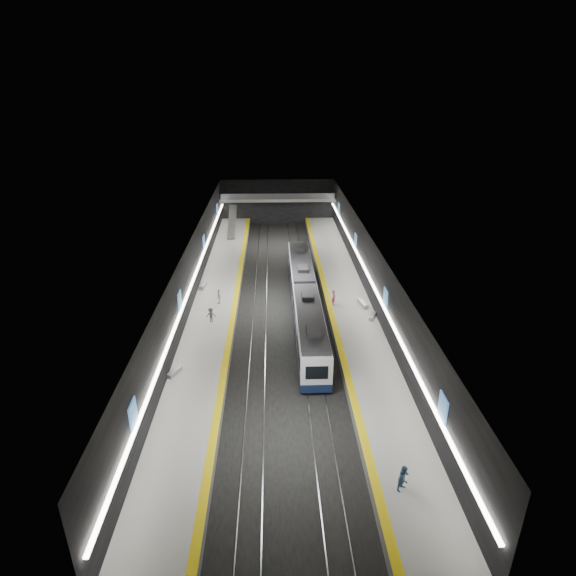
{
  "coord_description": "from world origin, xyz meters",
  "views": [
    {
      "loc": [
        -0.91,
        -50.0,
        24.2
      ],
      "look_at": [
        0.74,
        0.47,
        2.2
      ],
      "focal_mm": 30.0,
      "sensor_mm": 36.0,
      "label": 1
    }
  ],
  "objects_px": {
    "passenger_right_b": "(404,478)",
    "passenger_left_b": "(211,315)",
    "escalator": "(232,222)",
    "bench_left_far": "(203,286)",
    "bench_right_near": "(373,316)",
    "bench_left_near": "(174,372)",
    "passenger_right_a": "(334,298)",
    "passenger_left_a": "(219,296)",
    "bench_right_far": "(363,304)",
    "train": "(305,297)"
  },
  "relations": [
    {
      "from": "train",
      "to": "bench_right_near",
      "type": "bearing_deg",
      "value": -22.34
    },
    {
      "from": "escalator",
      "to": "bench_left_near",
      "type": "xyz_separation_m",
      "value": [
        -2.0,
        -40.95,
        -1.7
      ]
    },
    {
      "from": "bench_left_far",
      "to": "bench_right_near",
      "type": "distance_m",
      "value": 20.92
    },
    {
      "from": "escalator",
      "to": "bench_right_near",
      "type": "bearing_deg",
      "value": -61.27
    },
    {
      "from": "escalator",
      "to": "bench_left_far",
      "type": "distance_m",
      "value": 22.41
    },
    {
      "from": "bench_right_far",
      "to": "passenger_left_b",
      "type": "bearing_deg",
      "value": 178.36
    },
    {
      "from": "bench_left_near",
      "to": "bench_right_near",
      "type": "xyz_separation_m",
      "value": [
        19.0,
        9.94,
        0.0
      ]
    },
    {
      "from": "train",
      "to": "passenger_right_a",
      "type": "distance_m",
      "value": 3.29
    },
    {
      "from": "escalator",
      "to": "passenger_right_b",
      "type": "height_order",
      "value": "escalator"
    },
    {
      "from": "escalator",
      "to": "passenger_left_b",
      "type": "xyz_separation_m",
      "value": [
        0.07,
        -31.3,
        -1.13
      ]
    },
    {
      "from": "bench_left_near",
      "to": "passenger_right_b",
      "type": "bearing_deg",
      "value": -14.94
    },
    {
      "from": "bench_left_near",
      "to": "bench_right_near",
      "type": "height_order",
      "value": "bench_right_near"
    },
    {
      "from": "bench_right_near",
      "to": "passenger_left_a",
      "type": "relative_size",
      "value": 0.99
    },
    {
      "from": "passenger_left_a",
      "to": "bench_left_far",
      "type": "bearing_deg",
      "value": -157.56
    },
    {
      "from": "bench_left_far",
      "to": "passenger_right_b",
      "type": "distance_m",
      "value": 35.77
    },
    {
      "from": "bench_right_far",
      "to": "passenger_right_b",
      "type": "distance_m",
      "value": 26.16
    },
    {
      "from": "train",
      "to": "bench_right_near",
      "type": "distance_m",
      "value": 7.63
    },
    {
      "from": "train",
      "to": "bench_right_near",
      "type": "relative_size",
      "value": 17.99
    },
    {
      "from": "bench_right_near",
      "to": "bench_left_far",
      "type": "bearing_deg",
      "value": 178.05
    },
    {
      "from": "passenger_right_a",
      "to": "escalator",
      "type": "bearing_deg",
      "value": 38.77
    },
    {
      "from": "bench_left_far",
      "to": "escalator",
      "type": "bearing_deg",
      "value": 91.84
    },
    {
      "from": "bench_left_near",
      "to": "passenger_left_b",
      "type": "relative_size",
      "value": 1.06
    },
    {
      "from": "bench_left_near",
      "to": "bench_left_far",
      "type": "bearing_deg",
      "value": 113.7
    },
    {
      "from": "escalator",
      "to": "passenger_right_a",
      "type": "height_order",
      "value": "escalator"
    },
    {
      "from": "bench_right_near",
      "to": "bench_right_far",
      "type": "height_order",
      "value": "bench_right_far"
    },
    {
      "from": "escalator",
      "to": "passenger_left_b",
      "type": "distance_m",
      "value": 31.32
    },
    {
      "from": "train",
      "to": "passenger_right_b",
      "type": "height_order",
      "value": "train"
    },
    {
      "from": "bench_right_far",
      "to": "bench_right_near",
      "type": "bearing_deg",
      "value": -93.58
    },
    {
      "from": "bench_right_far",
      "to": "passenger_left_a",
      "type": "height_order",
      "value": "passenger_left_a"
    },
    {
      "from": "escalator",
      "to": "passenger_left_a",
      "type": "height_order",
      "value": "escalator"
    },
    {
      "from": "bench_right_far",
      "to": "passenger_right_b",
      "type": "relative_size",
      "value": 1.07
    },
    {
      "from": "train",
      "to": "bench_left_far",
      "type": "distance_m",
      "value": 13.4
    },
    {
      "from": "bench_left_near",
      "to": "passenger_right_a",
      "type": "relative_size",
      "value": 0.92
    },
    {
      "from": "escalator",
      "to": "passenger_right_b",
      "type": "bearing_deg",
      "value": -75.1
    },
    {
      "from": "bench_right_near",
      "to": "passenger_right_b",
      "type": "relative_size",
      "value": 0.94
    },
    {
      "from": "passenger_right_a",
      "to": "passenger_left_b",
      "type": "relative_size",
      "value": 1.15
    },
    {
      "from": "passenger_right_a",
      "to": "bench_left_far",
      "type": "bearing_deg",
      "value": 83.6
    },
    {
      "from": "passenger_right_a",
      "to": "passenger_left_a",
      "type": "bearing_deg",
      "value": 99.25
    },
    {
      "from": "bench_left_far",
      "to": "passenger_left_a",
      "type": "bearing_deg",
      "value": -54.56
    },
    {
      "from": "train",
      "to": "passenger_left_b",
      "type": "height_order",
      "value": "train"
    },
    {
      "from": "escalator",
      "to": "passenger_right_a",
      "type": "bearing_deg",
      "value": -64.43
    },
    {
      "from": "bench_left_near",
      "to": "escalator",
      "type": "bearing_deg",
      "value": 110.91
    },
    {
      "from": "passenger_right_b",
      "to": "bench_right_near",
      "type": "bearing_deg",
      "value": 41.95
    },
    {
      "from": "bench_right_near",
      "to": "passenger_left_b",
      "type": "bearing_deg",
      "value": -156.21
    },
    {
      "from": "bench_right_near",
      "to": "passenger_left_a",
      "type": "height_order",
      "value": "passenger_left_a"
    },
    {
      "from": "passenger_right_b",
      "to": "bench_left_near",
      "type": "bearing_deg",
      "value": 99.79
    },
    {
      "from": "passenger_right_b",
      "to": "passenger_left_b",
      "type": "bearing_deg",
      "value": 80.62
    },
    {
      "from": "bench_right_near",
      "to": "passenger_right_a",
      "type": "distance_m",
      "value": 5.06
    },
    {
      "from": "passenger_right_a",
      "to": "passenger_right_b",
      "type": "distance_m",
      "value": 26.39
    },
    {
      "from": "passenger_left_a",
      "to": "passenger_left_b",
      "type": "height_order",
      "value": "passenger_left_a"
    }
  ]
}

